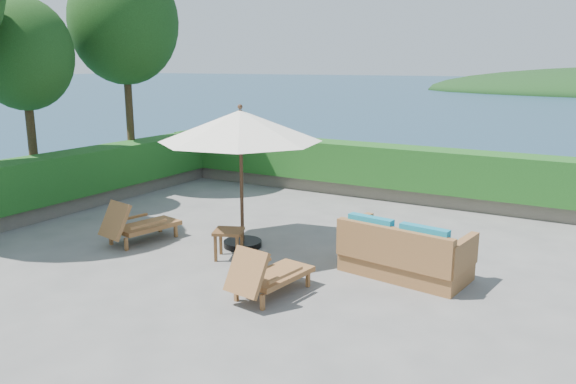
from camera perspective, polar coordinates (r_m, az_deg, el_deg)
The scene contains 13 objects.
ground at distance 9.91m, azimuth -3.85°, elevation -6.90°, with size 12.00×12.00×0.00m, color gray.
foundation at distance 10.53m, azimuth -3.72°, elevation -14.87°, with size 12.00×12.00×3.00m, color #4D473D.
planter_wall_far at distance 14.65m, azimuth 8.44°, elevation 0.24°, with size 12.00×0.60×0.36m, color slate.
planter_wall_left at distance 13.68m, azimuth -23.73°, elevation -1.63°, with size 0.60×12.00×0.36m, color slate.
hedge_far at distance 14.52m, azimuth 8.53°, elevation 2.82°, with size 12.40×0.90×1.00m, color #174714.
hedge_left at distance 13.54m, azimuth -23.99°, elevation 1.11°, with size 0.90×12.40×1.00m, color #174714.
tree_mid at distance 14.25m, azimuth -25.29°, elevation 12.48°, with size 2.20×2.20×4.83m.
tree_far at distance 15.70m, azimuth -16.34°, elevation 16.23°, with size 2.80×2.80×6.03m.
patio_umbrella at distance 10.15m, azimuth -4.85°, elevation 6.57°, with size 3.52×3.52×2.65m.
lounge_left at distance 11.11m, azimuth -15.07°, elevation -3.19°, with size 0.91×1.59×0.86m.
lounge_right at distance 8.29m, azimuth -2.11°, elevation -8.36°, with size 0.78×1.50×0.83m.
side_table at distance 9.89m, azimuth -6.06°, elevation -4.37°, with size 0.64×0.64×0.52m.
wicker_loveseat at distance 9.23m, azimuth 11.66°, elevation -6.16°, with size 2.12×1.28×0.98m.
Camera 1 is at (5.24, -7.71, 3.35)m, focal length 35.00 mm.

